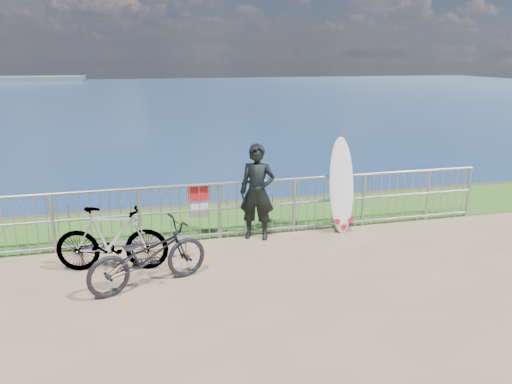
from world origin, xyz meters
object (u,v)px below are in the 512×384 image
object	(u,v)px
surfboard	(341,189)
bicycle_far	(112,239)
surfer	(257,192)
bicycle_near	(148,256)

from	to	relation	value
surfboard	bicycle_far	world-z (taller)	surfboard
bicycle_far	surfboard	bearing A→B (deg)	-68.05
surfer	surfboard	size ratio (longest dim) A/B	0.97
surfer	bicycle_far	size ratio (longest dim) A/B	1.01
surfer	surfboard	distance (m)	1.73
surfer	surfboard	bearing A→B (deg)	24.10
surfboard	surfer	bearing A→B (deg)	179.59
bicycle_near	bicycle_far	bearing A→B (deg)	15.52
bicycle_far	surfer	bearing A→B (deg)	-61.15
surfer	bicycle_near	world-z (taller)	surfer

